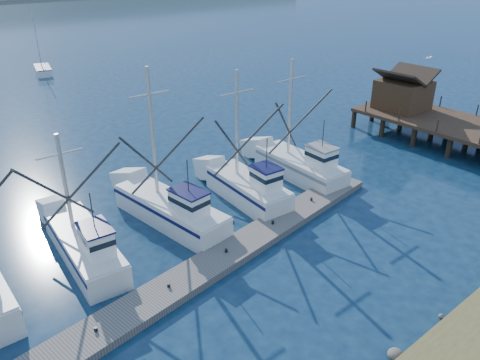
% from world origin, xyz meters
% --- Properties ---
extents(ground, '(500.00, 500.00, 0.00)m').
position_xyz_m(ground, '(0.00, 0.00, 0.00)').
color(ground, '#0D203A').
rests_on(ground, ground).
extents(floating_dock, '(31.62, 6.44, 0.42)m').
position_xyz_m(floating_dock, '(-7.02, 5.31, 0.21)').
color(floating_dock, slate).
rests_on(floating_dock, ground).
extents(timber_pier, '(7.00, 20.00, 8.00)m').
position_xyz_m(timber_pier, '(21.50, 8.46, 2.57)').
color(timber_pier, black).
rests_on(timber_pier, ground).
extents(trawler_fleet, '(31.05, 8.72, 9.38)m').
position_xyz_m(trawler_fleet, '(-7.06, 10.19, 0.96)').
color(trawler_fleet, silver).
rests_on(trawler_fleet, ground).
extents(sailboat_near, '(2.99, 5.41, 8.10)m').
position_xyz_m(sailboat_near, '(3.22, 56.29, 0.50)').
color(sailboat_near, silver).
rests_on(sailboat_near, ground).
extents(flying_gull, '(1.16, 0.21, 0.21)m').
position_xyz_m(flying_gull, '(18.91, 8.76, 7.45)').
color(flying_gull, white).
rests_on(flying_gull, ground).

